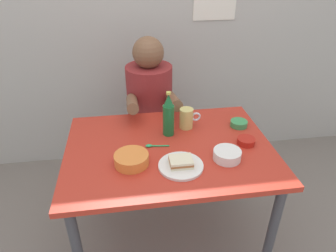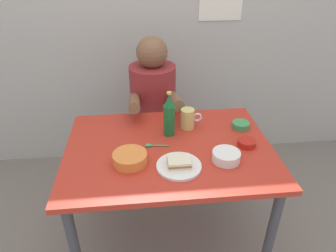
% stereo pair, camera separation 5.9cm
% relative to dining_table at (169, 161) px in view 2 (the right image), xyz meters
% --- Properties ---
extents(ground_plane, '(6.00, 6.00, 0.00)m').
position_rel_dining_table_xyz_m(ground_plane, '(0.00, 0.00, -0.65)').
color(ground_plane, slate).
extents(wall_back, '(4.40, 0.09, 2.60)m').
position_rel_dining_table_xyz_m(wall_back, '(0.00, 1.05, 0.65)').
color(wall_back, '#ADA89E').
rests_on(wall_back, ground).
extents(dining_table, '(1.10, 0.80, 0.74)m').
position_rel_dining_table_xyz_m(dining_table, '(0.00, 0.00, 0.00)').
color(dining_table, '#B72D1E').
rests_on(dining_table, ground).
extents(stool, '(0.34, 0.34, 0.45)m').
position_rel_dining_table_xyz_m(stool, '(-0.05, 0.63, -0.30)').
color(stool, '#4C4C51').
rests_on(stool, ground).
extents(person_seated, '(0.33, 0.56, 0.72)m').
position_rel_dining_table_xyz_m(person_seated, '(-0.05, 0.62, 0.12)').
color(person_seated, maroon).
rests_on(person_seated, stool).
extents(plate_orange, '(0.22, 0.22, 0.01)m').
position_rel_dining_table_xyz_m(plate_orange, '(0.03, -0.18, 0.10)').
color(plate_orange, silver).
rests_on(plate_orange, dining_table).
extents(sandwich, '(0.11, 0.09, 0.04)m').
position_rel_dining_table_xyz_m(sandwich, '(0.03, -0.18, 0.13)').
color(sandwich, beige).
rests_on(sandwich, plate_orange).
extents(beer_mug, '(0.13, 0.08, 0.12)m').
position_rel_dining_table_xyz_m(beer_mug, '(0.13, 0.19, 0.15)').
color(beer_mug, '#D1BC66').
rests_on(beer_mug, dining_table).
extents(beer_bottle, '(0.06, 0.06, 0.26)m').
position_rel_dining_table_xyz_m(beer_bottle, '(0.01, 0.13, 0.21)').
color(beer_bottle, '#19602D').
rests_on(beer_bottle, dining_table).
extents(dip_bowl_green, '(0.10, 0.10, 0.03)m').
position_rel_dining_table_xyz_m(dip_bowl_green, '(0.44, 0.15, 0.11)').
color(dip_bowl_green, '#388C4C').
rests_on(dip_bowl_green, dining_table).
extents(sambal_bowl_red, '(0.10, 0.10, 0.03)m').
position_rel_dining_table_xyz_m(sambal_bowl_red, '(0.42, -0.03, 0.11)').
color(sambal_bowl_red, '#B21E14').
rests_on(sambal_bowl_red, dining_table).
extents(soup_bowl_orange, '(0.17, 0.17, 0.05)m').
position_rel_dining_table_xyz_m(soup_bowl_orange, '(-0.21, -0.12, 0.12)').
color(soup_bowl_orange, orange).
rests_on(soup_bowl_orange, dining_table).
extents(rice_bowl_white, '(0.14, 0.14, 0.05)m').
position_rel_dining_table_xyz_m(rice_bowl_white, '(0.27, -0.15, 0.12)').
color(rice_bowl_white, silver).
rests_on(rice_bowl_white, dining_table).
extents(spoon, '(0.13, 0.03, 0.01)m').
position_rel_dining_table_xyz_m(spoon, '(-0.09, 0.01, 0.10)').
color(spoon, '#26A559').
rests_on(spoon, dining_table).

